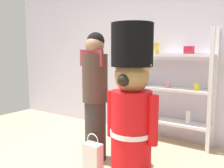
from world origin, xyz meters
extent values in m
cube|color=silver|center=(0.00, 2.20, 1.30)|extent=(6.40, 0.12, 2.60)
cube|color=white|center=(-0.25, 1.83, 0.85)|extent=(0.05, 0.05, 1.69)
cube|color=white|center=(1.01, 1.83, 0.85)|extent=(0.05, 0.05, 1.69)
cube|color=white|center=(-0.25, 2.13, 0.85)|extent=(0.05, 0.05, 1.69)
cube|color=white|center=(1.01, 2.13, 0.85)|extent=(0.05, 0.05, 1.69)
cube|color=white|center=(0.38, 1.98, 0.30)|extent=(1.27, 0.30, 0.04)
cube|color=white|center=(0.38, 1.98, 0.81)|extent=(1.27, 0.30, 0.04)
cube|color=white|center=(0.38, 1.98, 1.32)|extent=(1.27, 0.30, 0.04)
cylinder|color=blue|center=(-0.04, 2.01, 0.88)|extent=(0.09, 0.09, 0.09)
cylinder|color=pink|center=(0.38, 1.95, 0.87)|extent=(0.07, 0.07, 0.08)
cylinder|color=yellow|center=(0.80, 1.95, 0.88)|extent=(0.08, 0.08, 0.10)
cylinder|color=#B27226|center=(0.06, 2.01, 0.41)|extent=(0.06, 0.06, 0.18)
cylinder|color=silver|center=(0.70, 1.96, 0.42)|extent=(0.07, 0.07, 0.19)
cube|color=gold|center=(0.09, 1.98, 1.42)|extent=(0.16, 0.13, 0.16)
cube|color=#B21E2D|center=(0.66, 1.98, 1.40)|extent=(0.13, 0.10, 0.11)
cylinder|color=red|center=(0.45, 0.72, 0.48)|extent=(0.45, 0.45, 0.95)
cylinder|color=white|center=(0.45, 0.72, 0.49)|extent=(0.46, 0.46, 0.05)
sphere|color=#A27945|center=(0.45, 0.72, 1.11)|extent=(0.37, 0.37, 0.37)
sphere|color=#A27945|center=(0.29, 0.72, 1.23)|extent=(0.13, 0.13, 0.13)
sphere|color=#A27945|center=(0.61, 0.72, 1.23)|extent=(0.13, 0.13, 0.13)
cylinder|color=black|center=(0.45, 0.72, 1.44)|extent=(0.44, 0.44, 0.45)
cylinder|color=red|center=(0.19, 0.72, 0.67)|extent=(0.11, 0.11, 0.52)
cylinder|color=red|center=(0.70, 0.72, 0.67)|extent=(0.11, 0.11, 0.52)
sphere|color=black|center=(0.45, 0.55, 1.08)|extent=(0.13, 0.13, 0.13)
cylinder|color=#38332D|center=(-0.13, 0.82, 0.38)|extent=(0.27, 0.27, 0.75)
cylinder|color=#4C382D|center=(-0.13, 0.82, 1.05)|extent=(0.31, 0.31, 0.59)
sphere|color=#A37556|center=(-0.13, 0.82, 1.45)|extent=(0.23, 0.23, 0.23)
cube|color=#993338|center=(-0.13, 0.76, 1.30)|extent=(0.33, 0.04, 0.20)
sphere|color=black|center=(-0.13, 0.84, 1.50)|extent=(0.22, 0.22, 0.22)
cube|color=silver|center=(0.09, 0.49, 0.18)|extent=(0.21, 0.12, 0.36)
torus|color=silver|center=(0.09, 0.49, 0.40)|extent=(0.16, 0.01, 0.16)
camera|label=1|loc=(1.72, -1.54, 1.36)|focal=39.10mm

